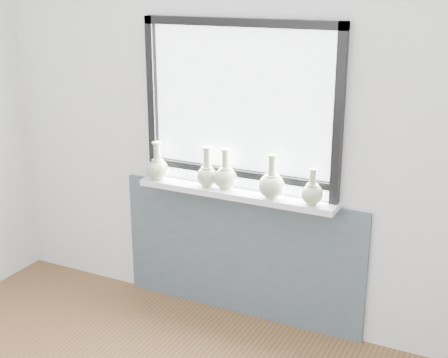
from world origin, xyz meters
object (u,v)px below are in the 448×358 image
at_px(vase_c, 226,176).
at_px(vase_e, 312,193).
at_px(vase_b, 207,174).
at_px(windowsill, 235,193).
at_px(vase_d, 272,184).
at_px(vase_a, 158,167).

bearing_deg(vase_c, vase_e, -2.97).
xyz_separation_m(vase_b, vase_e, (0.71, -0.02, -0.01)).
height_order(windowsill, vase_d, vase_d).
relative_size(windowsill, vase_e, 6.08).
xyz_separation_m(windowsill, vase_a, (-0.56, -0.02, 0.10)).
bearing_deg(vase_b, vase_d, -3.08).
bearing_deg(vase_d, vase_e, 0.16).
height_order(vase_a, vase_b, vase_b).
xyz_separation_m(vase_a, vase_d, (0.82, -0.01, 0.01)).
relative_size(vase_b, vase_c, 0.99).
xyz_separation_m(vase_a, vase_b, (0.36, 0.02, 0.00)).
relative_size(vase_a, vase_b, 0.98).
bearing_deg(windowsill, vase_c, 177.79).
bearing_deg(vase_e, vase_c, 177.03).
distance_m(vase_b, vase_c, 0.13).
bearing_deg(vase_d, windowsill, 173.70).
distance_m(vase_a, vase_b, 0.36).
relative_size(windowsill, vase_b, 5.10).
xyz_separation_m(windowsill, vase_c, (-0.07, 0.00, 0.10)).
height_order(windowsill, vase_c, vase_c).
distance_m(windowsill, vase_d, 0.28).
distance_m(vase_c, vase_e, 0.58).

